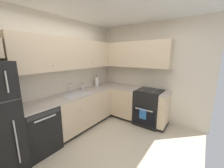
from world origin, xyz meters
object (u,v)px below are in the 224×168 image
object	(u,v)px
soap_bottle	(82,87)
oven_range	(149,107)
dishwasher	(38,129)
paper_towel_roll	(97,82)

from	to	relation	value
soap_bottle	oven_range	bearing A→B (deg)	-57.89
oven_range	soap_bottle	xyz separation A→B (m)	(-0.92, 1.46, 0.52)
dishwasher	paper_towel_roll	xyz separation A→B (m)	(1.80, 0.16, 0.59)
dishwasher	paper_towel_roll	distance (m)	1.90
oven_range	soap_bottle	distance (m)	1.81
dishwasher	paper_towel_roll	bearing A→B (deg)	5.10
soap_bottle	paper_towel_roll	distance (m)	0.53
oven_range	soap_bottle	world-z (taller)	soap_bottle
oven_range	paper_towel_roll	size ratio (longest dim) A/B	3.33
dishwasher	oven_range	xyz separation A→B (m)	(2.19, -1.28, 0.02)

